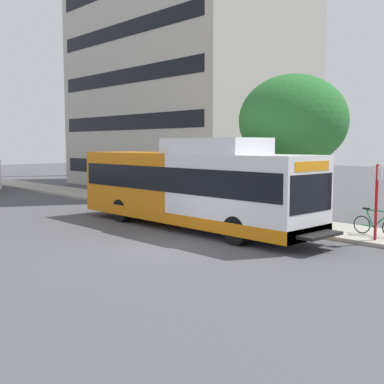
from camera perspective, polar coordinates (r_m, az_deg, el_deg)
ground_plane at (r=22.40m, az=-16.50°, el=-3.37°), size 120.00×120.00×0.00m
sidewalk_curb at (r=24.72m, az=0.33°, el=-2.14°), size 3.00×56.00×0.14m
transit_bus at (r=19.67m, az=-0.19°, el=0.64°), size 2.58×12.25×3.65m
bus_stop_sign_pole at (r=17.68m, az=20.81°, el=-0.47°), size 0.10×0.36×2.60m
bicycle_parked at (r=18.69m, az=20.80°, el=-3.52°), size 0.52×1.76×1.02m
street_tree_near_stop at (r=21.53m, az=11.77°, el=8.16°), size 4.66×4.66×6.25m
lattice_comm_tower at (r=54.92m, az=-11.93°, el=13.75°), size 1.10×1.10×33.48m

